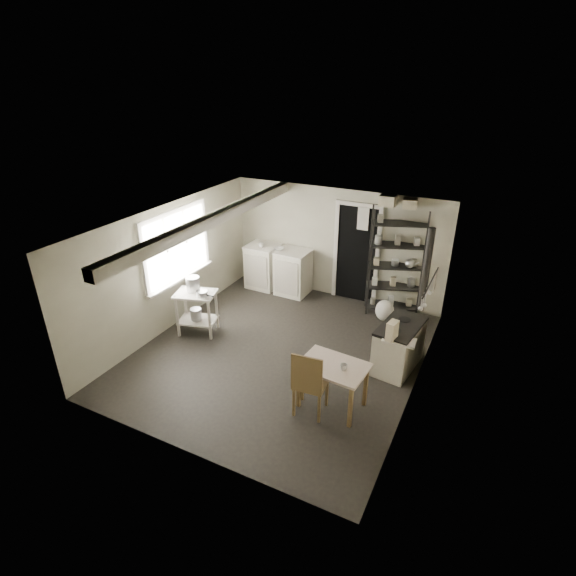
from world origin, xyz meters
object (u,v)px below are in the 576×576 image
at_px(stockpot, 193,284).
at_px(chair, 311,383).
at_px(flour_sack, 385,309).
at_px(prep_table, 197,313).
at_px(shelf_rack, 395,267).
at_px(base_cabinets, 278,270).
at_px(stove, 399,343).
at_px(work_table, 332,384).

bearing_deg(stockpot, chair, -21.26).
xyz_separation_m(chair, flour_sack, (0.23, 2.97, -0.24)).
xyz_separation_m(prep_table, chair, (2.72, -1.03, 0.08)).
bearing_deg(shelf_rack, base_cabinets, 162.14).
bearing_deg(stove, chair, -109.82).
xyz_separation_m(base_cabinets, stove, (3.07, -1.68, -0.02)).
height_order(stockpot, chair, stockpot).
xyz_separation_m(stockpot, shelf_rack, (3.03, 2.32, 0.01)).
height_order(prep_table, flour_sack, prep_table).
distance_m(chair, flour_sack, 2.99).
relative_size(shelf_rack, chair, 2.04).
bearing_deg(base_cabinets, flour_sack, -6.07).
bearing_deg(work_table, stove, 66.33).
height_order(base_cabinets, shelf_rack, shelf_rack).
height_order(prep_table, work_table, prep_table).
relative_size(stockpot, base_cabinets, 0.18).
bearing_deg(flour_sack, shelf_rack, 89.32).
xyz_separation_m(prep_table, stockpot, (-0.08, 0.06, 0.54)).
bearing_deg(chair, base_cabinets, 118.95).
bearing_deg(base_cabinets, work_table, -49.93).
bearing_deg(prep_table, base_cabinets, 78.14).
bearing_deg(stockpot, stove, 8.05).
bearing_deg(shelf_rack, flour_sack, -111.42).
relative_size(shelf_rack, stove, 2.13).
bearing_deg(stove, work_table, -106.20).
height_order(prep_table, chair, chair).
relative_size(shelf_rack, work_table, 2.30).
height_order(base_cabinets, stove, base_cabinets).
height_order(stove, flour_sack, stove).
distance_m(prep_table, shelf_rack, 3.82).
bearing_deg(stove, flour_sack, 121.05).
bearing_deg(shelf_rack, work_table, -110.80).
height_order(shelf_rack, work_table, shelf_rack).
distance_m(prep_table, chair, 2.91).
bearing_deg(prep_table, shelf_rack, 38.86).
xyz_separation_m(base_cabinets, work_table, (2.47, -3.04, -0.08)).
distance_m(stockpot, shelf_rack, 3.81).
bearing_deg(base_cabinets, chair, -54.65).
relative_size(work_table, chair, 0.89).
relative_size(base_cabinets, chair, 1.41).
relative_size(stockpot, flour_sack, 0.61).
bearing_deg(chair, prep_table, 153.81).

